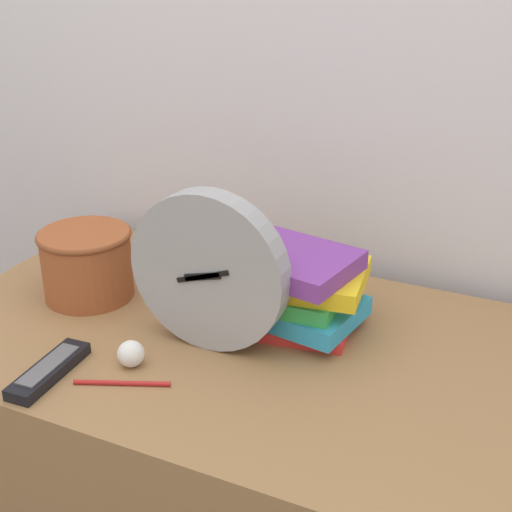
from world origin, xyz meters
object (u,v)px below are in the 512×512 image
object	(u,v)px
basket	(87,262)
tv_remote	(49,370)
pen	(122,383)
book_stack	(297,289)
desk_clock	(208,272)
crumpled_paper_ball	(131,354)

from	to	relation	value
basket	tv_remote	size ratio (longest dim) A/B	1.06
pen	book_stack	bearing A→B (deg)	57.84
desk_clock	tv_remote	size ratio (longest dim) A/B	1.65
crumpled_paper_ball	pen	xyz separation A→B (m)	(0.02, -0.06, -0.02)
desk_clock	book_stack	distance (m)	0.18
book_stack	crumpled_paper_ball	bearing A→B (deg)	-130.40
tv_remote	crumpled_paper_ball	distance (m)	0.14
desk_clock	basket	size ratio (longest dim) A/B	1.56
desk_clock	crumpled_paper_ball	world-z (taller)	desk_clock
desk_clock	book_stack	size ratio (longest dim) A/B	1.15
basket	pen	bearing A→B (deg)	-44.39
basket	book_stack	bearing A→B (deg)	8.11
crumpled_paper_ball	pen	size ratio (longest dim) A/B	0.31
book_stack	crumpled_paper_ball	world-z (taller)	book_stack
desk_clock	basket	xyz separation A→B (m)	(-0.31, 0.06, -0.07)
tv_remote	pen	distance (m)	0.13
pen	crumpled_paper_ball	bearing A→B (deg)	108.57
desk_clock	crumpled_paper_ball	bearing A→B (deg)	-127.23
pen	desk_clock	bearing A→B (deg)	67.79
book_stack	basket	bearing A→B (deg)	-171.89
basket	tv_remote	xyz separation A→B (m)	(0.11, -0.26, -0.06)
crumpled_paper_ball	book_stack	bearing A→B (deg)	49.60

